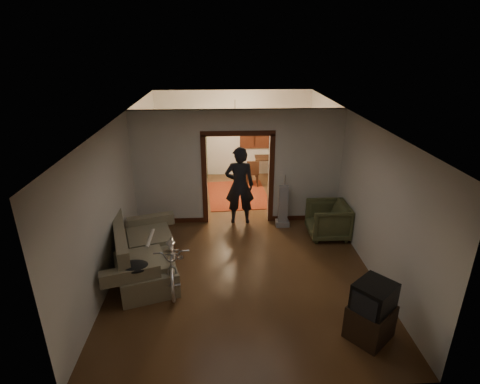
{
  "coord_description": "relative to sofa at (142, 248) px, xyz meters",
  "views": [
    {
      "loc": [
        -0.37,
        -7.78,
        4.27
      ],
      "look_at": [
        0.0,
        -0.3,
        1.2
      ],
      "focal_mm": 28.0,
      "sensor_mm": 36.0,
      "label": 1
    }
  ],
  "objects": [
    {
      "name": "person",
      "position": [
        1.99,
        2.04,
        0.46
      ],
      "size": [
        0.72,
        0.49,
        1.95
      ],
      "primitive_type": "imported",
      "rotation": [
        0.0,
        0.0,
        3.11
      ],
      "color": "black",
      "rests_on": "floor"
    },
    {
      "name": "sofa",
      "position": [
        0.0,
        0.0,
        0.0
      ],
      "size": [
        1.62,
        2.41,
        1.02
      ],
      "primitive_type": "cube",
      "rotation": [
        0.0,
        0.0,
        0.31
      ],
      "color": "brown",
      "rests_on": "floor"
    },
    {
      "name": "floor",
      "position": [
        1.96,
        1.38,
        -0.51
      ],
      "size": [
        5.0,
        8.5,
        0.01
      ],
      "primitive_type": "cube",
      "color": "#382212",
      "rests_on": "ground"
    },
    {
      "name": "chandelier",
      "position": [
        1.96,
        3.88,
        1.84
      ],
      "size": [
        0.24,
        0.24,
        0.24
      ],
      "primitive_type": "sphere",
      "color": "#FFE0A5",
      "rests_on": "ceiling"
    },
    {
      "name": "far_window",
      "position": [
        2.66,
        5.59,
        1.04
      ],
      "size": [
        0.98,
        0.06,
        1.28
      ],
      "primitive_type": "cube",
      "color": "black",
      "rests_on": "wall_back"
    },
    {
      "name": "light_switch",
      "position": [
        3.01,
        2.06,
        0.74
      ],
      "size": [
        0.08,
        0.01,
        0.12
      ],
      "primitive_type": "cube",
      "color": "silver",
      "rests_on": "partition_wall"
    },
    {
      "name": "wall_back",
      "position": [
        1.96,
        5.63,
        0.89
      ],
      "size": [
        5.0,
        0.02,
        2.8
      ],
      "primitive_type": "cube",
      "color": "beige",
      "rests_on": "floor"
    },
    {
      "name": "jacket",
      "position": [
        0.05,
        -0.91,
        0.17
      ],
      "size": [
        0.52,
        0.39,
        0.15
      ],
      "primitive_type": "ellipsoid",
      "color": "black",
      "rests_on": "sofa"
    },
    {
      "name": "tv_stand",
      "position": [
        3.79,
        -1.98,
        -0.23
      ],
      "size": [
        0.83,
        0.82,
        0.56
      ],
      "primitive_type": "cube",
      "rotation": [
        0.0,
        0.0,
        0.7
      ],
      "color": "black",
      "rests_on": "floor"
    },
    {
      "name": "partition_wall",
      "position": [
        1.96,
        2.13,
        0.89
      ],
      "size": [
        5.0,
        0.14,
        2.8
      ],
      "primitive_type": "cube",
      "color": "beige",
      "rests_on": "floor"
    },
    {
      "name": "globe",
      "position": [
        0.58,
        5.35,
        1.43
      ],
      "size": [
        0.28,
        0.28,
        0.28
      ],
      "primitive_type": "sphere",
      "color": "#1E5972",
      "rests_on": "locker"
    },
    {
      "name": "bicycle",
      "position": [
        0.63,
        -0.36,
        -0.05
      ],
      "size": [
        0.83,
        1.81,
        0.92
      ],
      "primitive_type": "imported",
      "rotation": [
        0.0,
        0.0,
        0.13
      ],
      "color": "silver",
      "rests_on": "floor"
    },
    {
      "name": "desk",
      "position": [
        3.14,
        5.1,
        -0.14
      ],
      "size": [
        1.12,
        0.81,
        0.74
      ],
      "primitive_type": "cube",
      "rotation": [
        0.0,
        0.0,
        0.28
      ],
      "color": "black",
      "rests_on": "floor"
    },
    {
      "name": "ceiling",
      "position": [
        1.96,
        1.38,
        2.29
      ],
      "size": [
        5.0,
        8.5,
        0.01
      ],
      "primitive_type": "cube",
      "color": "white",
      "rests_on": "floor"
    },
    {
      "name": "vacuum",
      "position": [
        3.03,
        1.78,
        0.01
      ],
      "size": [
        0.38,
        0.34,
        1.05
      ],
      "primitive_type": "cube",
      "rotation": [
        0.0,
        0.0,
        -0.28
      ],
      "color": "gray",
      "rests_on": "floor"
    },
    {
      "name": "wall_left",
      "position": [
        -0.54,
        1.38,
        0.89
      ],
      "size": [
        0.02,
        8.5,
        2.8
      ],
      "primitive_type": "cube",
      "color": "beige",
      "rests_on": "floor"
    },
    {
      "name": "locker",
      "position": [
        0.58,
        5.35,
        0.4
      ],
      "size": [
        1.01,
        0.72,
        1.83
      ],
      "primitive_type": "cube",
      "rotation": [
        0.0,
        0.0,
        0.26
      ],
      "color": "#222F1C",
      "rests_on": "floor"
    },
    {
      "name": "oriental_rug",
      "position": [
        2.02,
        3.8,
        -0.5
      ],
      "size": [
        1.85,
        2.34,
        0.02
      ],
      "primitive_type": "cube",
      "rotation": [
        0.0,
        0.0,
        0.07
      ],
      "color": "maroon",
      "rests_on": "floor"
    },
    {
      "name": "wall_right",
      "position": [
        4.46,
        1.38,
        0.89
      ],
      "size": [
        0.02,
        8.5,
        2.8
      ],
      "primitive_type": "cube",
      "color": "beige",
      "rests_on": "floor"
    },
    {
      "name": "crt_tv",
      "position": [
        3.79,
        -1.98,
        0.21
      ],
      "size": [
        0.75,
        0.74,
        0.48
      ],
      "primitive_type": "cube",
      "rotation": [
        0.0,
        0.0,
        0.7
      ],
      "color": "black",
      "rests_on": "tv_stand"
    },
    {
      "name": "rolled_paper",
      "position": [
        0.1,
        0.3,
        0.02
      ],
      "size": [
        0.09,
        0.73,
        0.09
      ],
      "primitive_type": "cylinder",
      "rotation": [
        1.57,
        0.0,
        0.0
      ],
      "color": "beige",
      "rests_on": "sofa"
    },
    {
      "name": "door_casing",
      "position": [
        1.96,
        2.13,
        0.59
      ],
      "size": [
        1.74,
        0.2,
        2.32
      ],
      "primitive_type": "cube",
      "color": "#38170C",
      "rests_on": "floor"
    },
    {
      "name": "desk_chair",
      "position": [
        2.51,
        4.54,
        -0.09
      ],
      "size": [
        0.46,
        0.46,
        0.85
      ],
      "primitive_type": "cube",
      "rotation": [
        0.0,
        0.0,
        -0.27
      ],
      "color": "black",
      "rests_on": "floor"
    },
    {
      "name": "armchair",
      "position": [
        3.98,
        1.21,
        -0.1
      ],
      "size": [
        0.9,
        0.88,
        0.82
      ],
      "primitive_type": "imported",
      "rotation": [
        0.0,
        0.0,
        -1.57
      ],
      "color": "#434728",
      "rests_on": "floor"
    }
  ]
}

